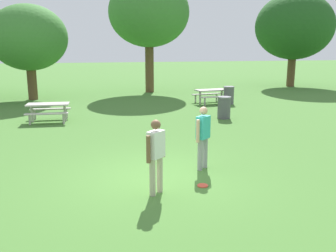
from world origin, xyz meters
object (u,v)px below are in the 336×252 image
at_px(trash_can_beside_table, 224,107).
at_px(tree_far_right, 29,38).
at_px(person_thrower, 156,152).
at_px(person_catcher, 203,134).
at_px(picnic_table_far, 211,93).
at_px(frisbee, 203,186).
at_px(picnic_table_near, 48,108).
at_px(trash_can_further_along, 229,95).
at_px(tree_slender_mid, 149,13).
at_px(tree_back_left, 294,27).

relative_size(trash_can_beside_table, tree_far_right, 0.18).
relative_size(person_thrower, person_catcher, 1.00).
bearing_deg(picnic_table_far, trash_can_beside_table, -101.13).
relative_size(frisbee, picnic_table_near, 0.14).
relative_size(picnic_table_near, trash_can_further_along, 1.83).
relative_size(person_thrower, tree_far_right, 0.30).
relative_size(picnic_table_far, tree_slender_mid, 0.25).
distance_m(picnic_table_far, trash_can_further_along, 0.96).
xyz_separation_m(person_thrower, tree_back_left, (13.99, 18.47, 3.54)).
relative_size(trash_can_further_along, tree_far_right, 0.18).
bearing_deg(person_catcher, tree_back_left, 53.82).
height_order(picnic_table_far, trash_can_further_along, trash_can_further_along).
relative_size(tree_far_right, tree_slender_mid, 0.72).
xyz_separation_m(picnic_table_far, tree_back_left, (8.75, 6.74, 3.92)).
height_order(person_thrower, picnic_table_near, person_thrower).
bearing_deg(picnic_table_near, frisbee, -63.59).
xyz_separation_m(person_thrower, tree_far_right, (-4.52, 15.35, 2.59)).
bearing_deg(frisbee, picnic_table_near, 116.41).
xyz_separation_m(frisbee, picnic_table_far, (4.12, 11.53, 0.55)).
bearing_deg(tree_back_left, person_thrower, -127.15).
bearing_deg(frisbee, trash_can_beside_table, 65.90).
xyz_separation_m(trash_can_beside_table, tree_slender_mid, (-1.65, 9.78, 4.71)).
bearing_deg(tree_back_left, trash_can_beside_table, -131.33).
height_order(tree_far_right, tree_back_left, tree_back_left).
height_order(frisbee, picnic_table_far, picnic_table_far).
bearing_deg(trash_can_beside_table, picnic_table_far, 78.87).
distance_m(frisbee, trash_can_beside_table, 8.12).
bearing_deg(tree_back_left, tree_far_right, -170.43).
distance_m(picnic_table_near, tree_far_right, 7.62).
distance_m(person_catcher, frisbee, 1.53).
xyz_separation_m(picnic_table_near, tree_far_right, (-1.51, 6.85, 2.97)).
bearing_deg(person_thrower, tree_back_left, 52.85).
xyz_separation_m(person_thrower, picnic_table_near, (-3.01, 8.50, -0.38)).
xyz_separation_m(picnic_table_far, trash_can_beside_table, (-0.81, -4.14, -0.08)).
bearing_deg(tree_back_left, picnic_table_near, -149.61).
distance_m(trash_can_further_along, tree_far_right, 11.77).
height_order(person_thrower, picnic_table_far, person_thrower).
height_order(person_thrower, frisbee, person_thrower).
distance_m(person_thrower, frisbee, 1.47).
distance_m(picnic_table_near, picnic_table_far, 8.86).
bearing_deg(picnic_table_far, person_catcher, -109.95).
bearing_deg(trash_can_beside_table, tree_slender_mid, 99.56).
relative_size(frisbee, picnic_table_far, 0.13).
distance_m(picnic_table_far, tree_back_left, 11.72).
bearing_deg(picnic_table_far, tree_slender_mid, 113.57).
bearing_deg(frisbee, picnic_table_far, 70.33).
relative_size(tree_slender_mid, tree_back_left, 1.07).
distance_m(frisbee, trash_can_further_along, 12.20).
bearing_deg(tree_back_left, frisbee, -125.16).
distance_m(picnic_table_far, tree_far_right, 10.82).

